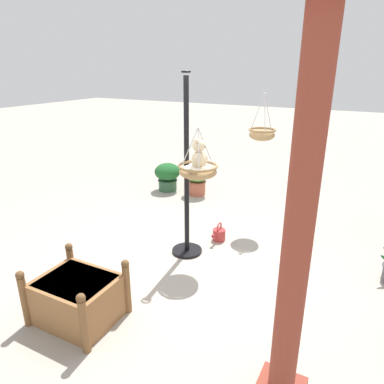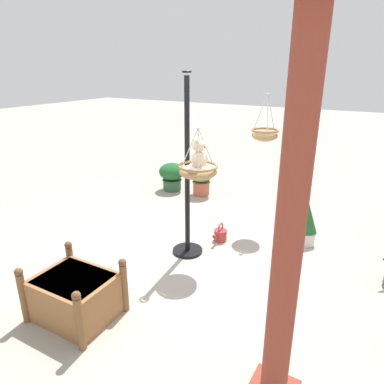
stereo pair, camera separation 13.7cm
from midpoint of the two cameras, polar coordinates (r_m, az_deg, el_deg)
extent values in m
plane|color=#A8A093|center=(5.02, 0.20, -11.33)|extent=(40.00, 40.00, 0.00)
cylinder|color=black|center=(4.77, 0.04, 3.41)|extent=(0.07, 0.07, 2.49)
cylinder|color=black|center=(5.25, 0.03, -9.53)|extent=(0.44, 0.44, 0.04)
torus|color=black|center=(4.58, 0.04, 19.05)|extent=(0.12, 0.12, 0.02)
ellipsoid|color=#A37F51|center=(4.51, 1.85, 3.30)|extent=(0.49, 0.49, 0.17)
torus|color=olive|center=(4.49, 1.86, 4.25)|extent=(0.52, 0.52, 0.04)
ellipsoid|color=silver|center=(4.50, 1.85, 3.54)|extent=(0.43, 0.43, 0.14)
cylinder|color=#B7B7BC|center=(4.32, 1.94, 6.97)|extent=(0.21, 0.13, 0.49)
cylinder|color=#B7B7BC|center=(4.49, 3.13, 7.45)|extent=(0.21, 0.13, 0.49)
cylinder|color=#B7B7BC|center=(4.48, 0.61, 7.46)|extent=(0.01, 0.24, 0.49)
torus|color=#B7B7BC|center=(4.38, 1.93, 10.42)|extent=(0.06, 0.06, 0.01)
ellipsoid|color=beige|center=(4.47, 1.98, 5.13)|extent=(0.21, 0.18, 0.25)
sphere|color=beige|center=(4.42, 2.01, 7.60)|extent=(0.21, 0.21, 0.17)
ellipsoid|color=beige|center=(4.40, 2.69, 7.36)|extent=(0.09, 0.08, 0.05)
sphere|color=black|center=(4.38, 2.96, 7.36)|extent=(0.02, 0.02, 0.02)
sphere|color=beige|center=(4.46, 2.38, 8.57)|extent=(0.06, 0.06, 0.06)
sphere|color=beige|center=(4.36, 1.66, 8.31)|extent=(0.06, 0.06, 0.06)
ellipsoid|color=beige|center=(4.54, 2.96, 5.78)|extent=(0.07, 0.12, 0.16)
ellipsoid|color=beige|center=(4.35, 1.60, 5.16)|extent=(0.07, 0.12, 0.16)
ellipsoid|color=beige|center=(4.50, 3.35, 4.00)|extent=(0.08, 0.15, 0.08)
ellipsoid|color=beige|center=(4.40, 2.66, 3.64)|extent=(0.08, 0.15, 0.08)
ellipsoid|color=#A37F51|center=(5.69, 12.48, 9.00)|extent=(0.40, 0.40, 0.18)
torus|color=olive|center=(5.68, 12.54, 9.80)|extent=(0.43, 0.43, 0.04)
cylinder|color=#B7B7BC|center=(5.55, 12.96, 12.46)|extent=(0.18, 0.11, 0.56)
cylinder|color=#B7B7BC|center=(5.70, 13.46, 12.61)|extent=(0.18, 0.11, 0.56)
cylinder|color=#B7B7BC|center=(5.67, 11.84, 12.69)|extent=(0.01, 0.20, 0.56)
torus|color=#B7B7BC|center=(5.61, 12.98, 15.42)|extent=(0.06, 0.06, 0.01)
cylinder|color=brown|center=(2.51, 17.08, -7.07)|extent=(0.21, 0.21, 2.99)
cube|color=olive|center=(4.13, -17.54, -16.03)|extent=(0.67, 0.83, 0.48)
cube|color=#382819|center=(4.01, -17.86, -13.58)|extent=(0.59, 0.73, 0.06)
cylinder|color=brown|center=(4.05, -10.01, -15.17)|extent=(0.08, 0.08, 0.58)
cylinder|color=brown|center=(3.68, -16.77, -19.99)|extent=(0.08, 0.08, 0.58)
cylinder|color=brown|center=(4.54, -18.27, -11.79)|extent=(0.08, 0.08, 0.58)
cylinder|color=brown|center=(4.21, -24.94, -15.49)|extent=(0.08, 0.08, 0.58)
sphere|color=brown|center=(3.88, -10.30, -11.26)|extent=(0.09, 0.09, 0.09)
sphere|color=brown|center=(3.49, -17.31, -15.89)|extent=(0.09, 0.09, 0.09)
sphere|color=brown|center=(4.39, -18.72, -8.18)|extent=(0.09, 0.09, 0.09)
sphere|color=brown|center=(4.04, -25.61, -11.72)|extent=(0.09, 0.09, 0.09)
cylinder|color=#AD563D|center=(7.44, 2.05, 0.65)|extent=(0.35, 0.35, 0.30)
torus|color=#9C4E37|center=(7.40, 2.06, 1.65)|extent=(0.38, 0.38, 0.03)
cylinder|color=#382819|center=(7.40, 2.06, 1.62)|extent=(0.30, 0.30, 0.03)
ellipsoid|color=#478E38|center=(7.34, 2.08, 3.17)|extent=(0.50, 0.50, 0.39)
cylinder|color=#2D5638|center=(7.75, -2.77, 1.21)|extent=(0.39, 0.39, 0.24)
torus|color=#294E32|center=(7.72, -2.79, 1.97)|extent=(0.43, 0.43, 0.03)
cylinder|color=#382819|center=(7.72, -2.79, 1.94)|extent=(0.35, 0.35, 0.03)
ellipsoid|color=#1E5B28|center=(7.66, -2.81, 3.36)|extent=(0.56, 0.56, 0.37)
cylinder|color=beige|center=(5.73, 18.65, -7.04)|extent=(0.29, 0.29, 0.21)
torus|color=#BCB7AE|center=(5.69, 18.76, -6.17)|extent=(0.32, 0.32, 0.03)
cylinder|color=#382819|center=(5.69, 18.75, -6.21)|extent=(0.25, 0.25, 0.03)
cone|color=#1E5B28|center=(5.59, 19.03, -3.98)|extent=(0.31, 0.31, 0.45)
cylinder|color=#B23333|center=(5.56, 5.36, -7.03)|extent=(0.20, 0.20, 0.18)
cylinder|color=#B23333|center=(5.44, 4.72, -7.46)|extent=(0.17, 0.04, 0.14)
sphere|color=maroon|center=(5.35, 4.39, -7.27)|extent=(0.06, 0.06, 0.06)
torus|color=#B23333|center=(5.50, 5.40, -5.82)|extent=(0.16, 0.02, 0.16)
camera|label=1|loc=(0.07, -89.15, 0.31)|focal=32.66mm
camera|label=2|loc=(0.07, 90.85, -0.31)|focal=32.66mm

